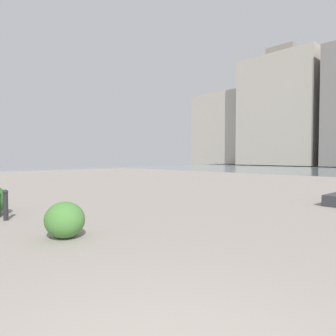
# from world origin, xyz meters

# --- Properties ---
(building_annex) EXTENTS (16.65, 10.22, 25.66)m
(building_annex) POSITION_xyz_m (26.51, -61.41, 11.80)
(building_annex) COLOR #B2A899
(building_annex) RESTS_ON ground
(building_highrise) EXTENTS (17.52, 14.34, 18.15)m
(building_highrise) POSITION_xyz_m (41.88, -66.24, 9.07)
(building_highrise) COLOR #B2A899
(building_highrise) RESTS_ON ground
(bollard_near) EXTENTS (0.13, 0.13, 0.82)m
(bollard_near) POSITION_xyz_m (7.18, -1.14, 0.43)
(bollard_near) COLOR #232328
(bollard_near) RESTS_ON ground
(shrub_wide) EXTENTS (0.89, 0.80, 0.75)m
(shrub_wide) POSITION_xyz_m (4.49, -1.52, 0.38)
(shrub_wide) COLOR #477F38
(shrub_wide) RESTS_ON ground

